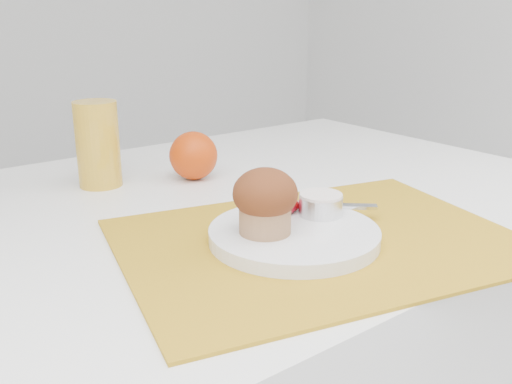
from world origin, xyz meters
TOP-DOWN VIEW (x-y plane):
  - placemat at (-0.00, -0.17)m, footprint 0.58×0.48m
  - plate at (-0.03, -0.15)m, footprint 0.24×0.24m
  - ramekin at (0.03, -0.14)m, footprint 0.06×0.06m
  - cream at (0.03, -0.14)m, footprint 0.07×0.07m
  - raspberry_near at (-0.00, -0.11)m, footprint 0.02×0.02m
  - raspberry_far at (0.01, -0.10)m, footprint 0.02×0.02m
  - butter_knife at (0.04, -0.11)m, footprint 0.15×0.13m
  - orange at (0.02, 0.17)m, footprint 0.08×0.08m
  - juice_glass at (-0.13, 0.24)m, footprint 0.08×0.08m
  - muffin at (-0.07, -0.14)m, footprint 0.08×0.08m

SIDE VIEW (x-z plane):
  - placemat at x=0.00m, z-range 0.75..0.75m
  - plate at x=-0.03m, z-range 0.75..0.77m
  - butter_knife at x=0.04m, z-range 0.77..0.78m
  - raspberry_far at x=0.01m, z-range 0.77..0.79m
  - raspberry_near at x=0.00m, z-range 0.77..0.79m
  - ramekin at x=0.03m, z-range 0.77..0.80m
  - orange at x=0.02m, z-range 0.75..0.83m
  - cream at x=0.03m, z-range 0.79..0.80m
  - muffin at x=-0.07m, z-range 0.77..0.86m
  - juice_glass at x=-0.13m, z-range 0.75..0.89m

